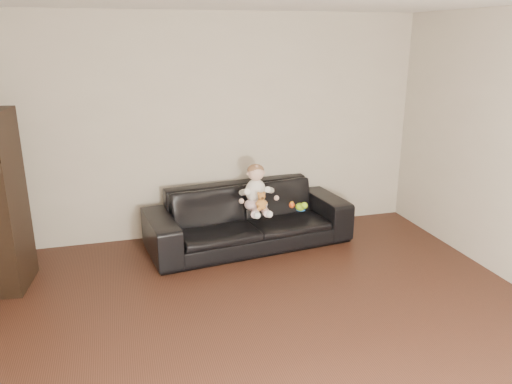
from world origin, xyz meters
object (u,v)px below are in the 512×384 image
object	(u,v)px
toy_green	(300,207)
toy_blue_disc	(301,209)
sofa	(248,217)
toy_rattle	(292,205)
teddy_bear	(261,201)
baby	(256,191)

from	to	relation	value
toy_green	toy_blue_disc	distance (m)	0.04
toy_green	toy_blue_disc	world-z (taller)	toy_green
sofa	toy_green	xyz separation A→B (m)	(0.54, -0.25, 0.15)
toy_blue_disc	toy_green	bearing A→B (deg)	-130.45
toy_rattle	sofa	bearing A→B (deg)	163.75
toy_green	toy_rattle	xyz separation A→B (m)	(-0.06, 0.11, -0.01)
sofa	toy_blue_disc	size ratio (longest dim) A/B	22.34
sofa	toy_blue_disc	distance (m)	0.61
teddy_bear	toy_green	distance (m)	0.49
toy_blue_disc	sofa	bearing A→B (deg)	157.42
toy_green	toy_blue_disc	bearing A→B (deg)	49.55
toy_rattle	baby	bearing A→B (deg)	178.04
toy_green	teddy_bear	bearing A→B (deg)	-175.09
sofa	toy_green	distance (m)	0.61
toy_green	sofa	bearing A→B (deg)	155.35
baby	teddy_bear	world-z (taller)	baby
toy_blue_disc	toy_rattle	bearing A→B (deg)	129.31
toy_green	toy_blue_disc	size ratio (longest dim) A/B	1.23
sofa	teddy_bear	size ratio (longest dim) A/B	11.34
baby	toy_green	bearing A→B (deg)	-2.11
sofa	baby	distance (m)	0.37
sofa	toy_green	size ratio (longest dim) A/B	18.19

